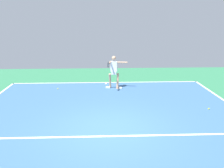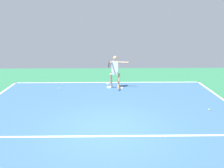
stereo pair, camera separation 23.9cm
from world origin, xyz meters
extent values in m
plane|color=#2D754C|center=(0.00, 0.00, 0.00)|extent=(20.35, 20.35, 0.00)
cube|color=#38608E|center=(0.00, 0.00, 0.00)|extent=(10.72, 12.22, 0.00)
cube|color=white|center=(0.00, -6.06, 0.00)|extent=(10.72, 0.10, 0.01)
cube|color=white|center=(0.00, 0.54, 0.00)|extent=(8.04, 0.10, 0.01)
cube|color=white|center=(0.00, -5.86, 0.00)|extent=(0.10, 0.30, 0.01)
cylinder|color=tan|center=(-0.60, -4.83, 0.40)|extent=(0.17, 0.35, 0.83)
cube|color=white|center=(-0.71, -4.81, 0.04)|extent=(0.25, 0.14, 0.07)
cylinder|color=tan|center=(-0.20, -4.90, 0.40)|extent=(0.17, 0.35, 0.83)
cube|color=white|center=(-0.09, -4.92, 0.04)|extent=(0.25, 0.14, 0.07)
cube|color=white|center=(-0.40, -4.87, 0.86)|extent=(0.28, 0.24, 0.20)
cube|color=white|center=(-0.40, -4.87, 1.19)|extent=(0.37, 0.24, 0.53)
sphere|color=tan|center=(-0.40, -4.87, 1.62)|extent=(0.22, 0.22, 0.22)
cylinder|color=tan|center=(-0.83, -4.79, 1.40)|extent=(0.54, 0.17, 0.08)
cylinder|color=tan|center=(-0.19, -4.63, 1.43)|extent=(0.17, 0.54, 0.08)
cylinder|color=black|center=(-0.12, -4.26, 1.43)|extent=(0.07, 0.22, 0.03)
torus|color=black|center=(-0.08, -4.02, 1.43)|extent=(0.07, 0.29, 0.29)
cylinder|color=silver|center=(-0.08, -4.02, 1.43)|extent=(0.05, 0.25, 0.25)
sphere|color=yellow|center=(-4.13, -1.61, 0.03)|extent=(0.07, 0.07, 0.07)
sphere|color=yellow|center=(2.55, -4.77, 0.03)|extent=(0.07, 0.07, 0.07)
camera|label=1|loc=(0.21, 7.46, 3.62)|focal=38.70mm
camera|label=2|loc=(-0.02, 7.47, 3.62)|focal=38.70mm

